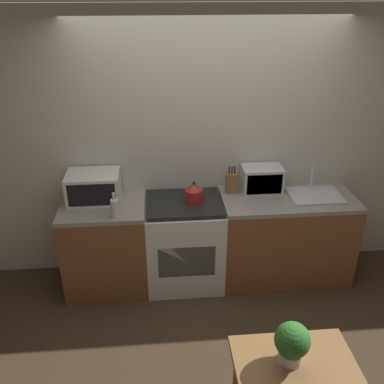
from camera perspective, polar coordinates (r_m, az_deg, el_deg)
name	(u,v)px	position (r m, az deg, el deg)	size (l,w,h in m)	color
ground_plane	(219,328)	(3.98, 3.58, -17.69)	(16.00, 16.00, 0.00)	#3D2D1E
wall_back	(207,148)	(4.17, 1.97, 5.89)	(10.00, 0.06, 2.60)	beige
counter_left_run	(106,246)	(4.26, -11.33, -7.05)	(0.78, 0.62, 0.90)	brown
counter_right_run	(284,237)	(4.41, 12.23, -5.89)	(1.28, 0.62, 0.90)	brown
stove_range	(184,242)	(4.24, -1.02, -6.72)	(0.74, 0.62, 0.90)	silver
kettle	(194,193)	(3.97, 0.25, -0.12)	(0.17, 0.17, 0.21)	maroon
microwave	(94,187)	(4.08, -12.98, 0.65)	(0.48, 0.35, 0.27)	silver
bottle	(115,208)	(3.78, -10.28, -2.06)	(0.07, 0.07, 0.23)	silver
knife_block	(231,183)	(4.15, 5.28, 1.26)	(0.11, 0.07, 0.27)	brown
toaster_oven	(262,179)	(4.21, 9.28, 1.68)	(0.39, 0.25, 0.25)	silver
sink_basin	(315,195)	(4.27, 16.05, -0.34)	(0.49, 0.38, 0.24)	silver
potted_plant	(292,342)	(2.66, 13.20, -18.92)	(0.21, 0.21, 0.27)	beige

